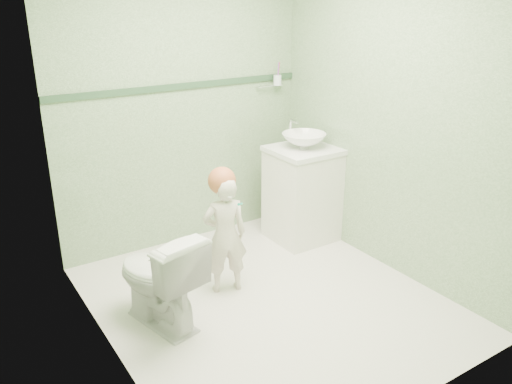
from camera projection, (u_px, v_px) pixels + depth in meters
ground at (267, 300)px, 3.75m from camera, size 2.50×2.50×0.00m
room_shell at (269, 137)px, 3.32m from camera, size 2.50×2.54×2.40m
trim_stripe at (182, 86)px, 4.24m from camera, size 2.20×0.02×0.05m
vanity at (302, 195)px, 4.58m from camera, size 0.52×0.50×0.80m
counter at (304, 150)px, 4.44m from camera, size 0.54×0.52×0.04m
basin at (304, 141)px, 4.41m from camera, size 0.37×0.37×0.13m
faucet at (291, 127)px, 4.52m from camera, size 0.03×0.13×0.18m
cup_holder at (277, 80)px, 4.66m from camera, size 0.26×0.07×0.21m
toilet at (158, 278)px, 3.38m from camera, size 0.52×0.73×0.67m
toddler at (225, 235)px, 3.74m from camera, size 0.36×0.29×0.88m
hair_cap at (222, 181)px, 3.62m from camera, size 0.19×0.19×0.19m
teal_toothbrush at (239, 203)px, 3.55m from camera, size 0.11×0.14×0.08m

